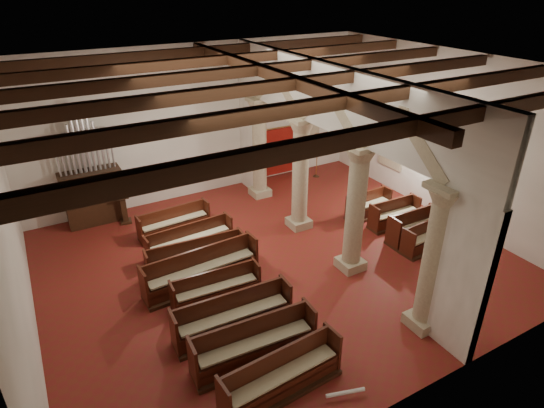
{
  "coord_description": "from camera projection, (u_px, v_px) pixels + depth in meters",
  "views": [
    {
      "loc": [
        -6.12,
        -10.57,
        8.24
      ],
      "look_at": [
        0.12,
        0.5,
        1.77
      ],
      "focal_mm": 30.0,
      "sensor_mm": 36.0,
      "label": 1
    }
  ],
  "objects": [
    {
      "name": "floor",
      "position": [
        276.0,
        260.0,
        14.62
      ],
      "size": [
        14.0,
        14.0,
        0.0
      ],
      "primitive_type": "plane",
      "color": "maroon",
      "rests_on": "ground"
    },
    {
      "name": "ceiling",
      "position": [
        277.0,
        69.0,
        11.9
      ],
      "size": [
        14.0,
        14.0,
        0.0
      ],
      "primitive_type": "plane",
      "rotation": [
        3.14,
        0.0,
        0.0
      ],
      "color": "black",
      "rests_on": "wall_back"
    },
    {
      "name": "wall_back",
      "position": [
        201.0,
        122.0,
        17.92
      ],
      "size": [
        14.0,
        0.02,
        6.0
      ],
      "primitive_type": "cube",
      "color": "white",
      "rests_on": "floor"
    },
    {
      "name": "wall_front",
      "position": [
        435.0,
        283.0,
        8.6
      ],
      "size": [
        14.0,
        0.02,
        6.0
      ],
      "primitive_type": "cube",
      "color": "white",
      "rests_on": "floor"
    },
    {
      "name": "wall_left",
      "position": [
        7.0,
        235.0,
        10.2
      ],
      "size": [
        0.02,
        12.0,
        6.0
      ],
      "primitive_type": "cube",
      "color": "white",
      "rests_on": "floor"
    },
    {
      "name": "wall_right",
      "position": [
        445.0,
        136.0,
        16.32
      ],
      "size": [
        0.02,
        12.0,
        6.0
      ],
      "primitive_type": "cube",
      "color": "white",
      "rests_on": "floor"
    },
    {
      "name": "ceiling_beams",
      "position": [
        277.0,
        76.0,
        11.98
      ],
      "size": [
        13.8,
        11.8,
        0.3
      ],
      "primitive_type": null,
      "color": "#351D11",
      "rests_on": "wall_back"
    },
    {
      "name": "arcade",
      "position": [
        328.0,
        146.0,
        13.79
      ],
      "size": [
        0.9,
        11.9,
        6.0
      ],
      "color": "#BEB48D",
      "rests_on": "floor"
    },
    {
      "name": "window_right_a",
      "position": [
        475.0,
        171.0,
        15.51
      ],
      "size": [
        0.03,
        1.0,
        2.2
      ],
      "primitive_type": "cube",
      "color": "#347561",
      "rests_on": "wall_right"
    },
    {
      "name": "window_right_b",
      "position": [
        394.0,
        138.0,
        18.61
      ],
      "size": [
        0.03,
        1.0,
        2.2
      ],
      "primitive_type": "cube",
      "color": "#347561",
      "rests_on": "wall_right"
    },
    {
      "name": "window_back",
      "position": [
        307.0,
        123.0,
        20.45
      ],
      "size": [
        1.0,
        0.03,
        2.2
      ],
      "primitive_type": "cube",
      "color": "#347561",
      "rests_on": "wall_back"
    },
    {
      "name": "pipe_organ",
      "position": [
        92.0,
        188.0,
        16.3
      ],
      "size": [
        2.1,
        0.85,
        4.4
      ],
      "color": "#351D11",
      "rests_on": "floor"
    },
    {
      "name": "lectern",
      "position": [
        125.0,
        212.0,
        16.61
      ],
      "size": [
        0.49,
        0.5,
        1.1
      ],
      "rotation": [
        0.0,
        0.0,
        -0.15
      ],
      "color": "#341910",
      "rests_on": "floor"
    },
    {
      "name": "dossal_curtain",
      "position": [
        278.0,
        151.0,
        20.22
      ],
      "size": [
        1.8,
        0.07,
        2.17
      ],
      "color": "maroon",
      "rests_on": "floor"
    },
    {
      "name": "processional_banner",
      "position": [
        317.0,
        161.0,
        20.29
      ],
      "size": [
        0.46,
        0.59,
        2.05
      ],
      "rotation": [
        0.0,
        0.0,
        -0.26
      ],
      "color": "#351D11",
      "rests_on": "floor"
    },
    {
      "name": "hymnal_box_a",
      "position": [
        300.0,
        352.0,
        10.73
      ],
      "size": [
        0.34,
        0.31,
        0.28
      ],
      "primitive_type": "cube",
      "rotation": [
        0.0,
        0.0,
        0.33
      ],
      "color": "navy",
      "rests_on": "floor"
    },
    {
      "name": "hymnal_box_b",
      "position": [
        276.0,
        325.0,
        11.49
      ],
      "size": [
        0.45,
        0.42,
        0.36
      ],
      "primitive_type": "cube",
      "rotation": [
        0.0,
        0.0,
        -0.43
      ],
      "color": "#181592",
      "rests_on": "floor"
    },
    {
      "name": "hymnal_box_c",
      "position": [
        256.0,
        282.0,
        13.19
      ],
      "size": [
        0.33,
        0.3,
        0.28
      ],
      "primitive_type": "cube",
      "rotation": [
        0.0,
        0.0,
        -0.28
      ],
      "color": "navy",
      "rests_on": "floor"
    },
    {
      "name": "tube_heater_a",
      "position": [
        345.0,
        393.0,
        9.8
      ],
      "size": [
        0.87,
        0.34,
        0.09
      ],
      "primitive_type": "cylinder",
      "rotation": [
        0.0,
        1.57,
        -0.3
      ],
      "color": "silver",
      "rests_on": "floor"
    },
    {
      "name": "tube_heater_b",
      "position": [
        249.0,
        333.0,
        11.42
      ],
      "size": [
        0.9,
        0.16,
        0.09
      ],
      "primitive_type": "cylinder",
      "rotation": [
        0.0,
        1.57,
        -0.08
      ],
      "color": "white",
      "rests_on": "floor"
    },
    {
      "name": "nave_pew_0",
      "position": [
        282.0,
        380.0,
        9.86
      ],
      "size": [
        2.92,
        0.91,
        1.07
      ],
      "rotation": [
        0.0,
        0.0,
        0.07
      ],
      "color": "#351D11",
      "rests_on": "floor"
    },
    {
      "name": "nave_pew_1",
      "position": [
        254.0,
        349.0,
        10.66
      ],
      "size": [
        3.06,
        0.92,
        1.13
      ],
      "rotation": [
        0.0,
        0.0,
        -0.05
      ],
      "color": "#351D11",
      "rests_on": "floor"
    },
    {
      "name": "nave_pew_2",
      "position": [
        233.0,
        321.0,
        11.52
      ],
      "size": [
        3.11,
        0.87,
        1.12
      ],
      "rotation": [
        0.0,
        0.0,
        -0.04
      ],
      "color": "#351D11",
      "rests_on": "floor"
    },
    {
      "name": "nave_pew_3",
      "position": [
        217.0,
        292.0,
        12.64
      ],
      "size": [
        2.54,
        0.77,
        0.95
      ],
      "rotation": [
        0.0,
        0.0,
        -0.05
      ],
      "color": "#351D11",
      "rests_on": "floor"
    },
    {
      "name": "nave_pew_4",
      "position": [
        202.0,
        274.0,
        13.29
      ],
      "size": [
        3.53,
        0.96,
        1.15
      ],
      "rotation": [
        0.0,
        0.0,
        0.06
      ],
      "color": "#351D11",
      "rests_on": "floor"
    },
    {
      "name": "nave_pew_5",
      "position": [
        197.0,
        260.0,
        14.0
      ],
      "size": [
        3.1,
        0.87,
        1.01
      ],
      "rotation": [
        0.0,
        0.0,
        -0.06
      ],
      "color": "#351D11",
      "rests_on": "floor"
    },
    {
      "name": "nave_pew_6",
      "position": [
        190.0,
        243.0,
        14.94
      ],
      "size": [
        2.97,
        0.82,
        0.95
      ],
      "rotation": [
        0.0,
        0.0,
        0.06
      ],
      "color": "#351D11",
      "rests_on": "floor"
    },
    {
      "name": "nave_pew_7",
      "position": [
        175.0,
        225.0,
        15.98
      ],
      "size": [
        2.59,
        0.81,
        0.97
      ],
      "rotation": [
        0.0,
        0.0,
        0.07
      ],
      "color": "#351D11",
      "rests_on": "floor"
    },
    {
      "name": "aisle_pew_0",
      "position": [
        424.0,
        241.0,
        15.0
      ],
      "size": [
        1.72,
        0.76,
        0.98
      ],
      "rotation": [
        0.0,
        0.0,
        0.07
      ],
      "color": "#351D11",
      "rests_on": "floor"
    },
    {
      "name": "aisle_pew_1",
      "position": [
        413.0,
        231.0,
        15.49
      ],
      "size": [
        1.94,
        0.76,
        1.11
      ],
      "rotation": [
        0.0,
        0.0,
        -0.01
      ],
      "color": "#351D11",
      "rests_on": "floor"
    },
    {
      "name": "aisle_pew_2",
      "position": [
        394.0,
        217.0,
        16.48
      ],
      "size": [
        2.0,
        0.71,
        0.99
      ],
      "rotation": [
        0.0,
        0.0,
        -0.02
      ],
      "color": "#351D11",
      "rests_on": "floor"
    },
    {
      "name": "aisle_pew_3",
      "position": [
        368.0,
        208.0,
        17.12
      ],
      "size": [
        1.89,
        0.76,
        0.97
      ],
      "rotation": [
        0.0,
        0.0,
        0.06
      ],
      "color": "#351D11",
      "rests_on": "floor"
    }
  ]
}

